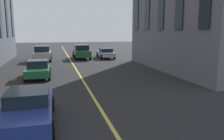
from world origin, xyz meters
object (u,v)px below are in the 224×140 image
Objects in this scene: car_blue_far at (28,107)px; car_silver_parked_a at (42,53)px; car_green_mid at (81,52)px; car_green_trailing at (38,69)px; car_silver_parked_b at (106,53)px.

car_blue_far is 20.12m from car_silver_parked_a.
car_blue_far is at bearing 167.51° from car_green_mid.
car_green_mid is at bearing -22.66° from car_green_trailing.
car_green_trailing reaches higher than car_silver_parked_b.
car_silver_parked_b is 22.42m from car_blue_far.
car_silver_parked_a is at bearing 95.71° from car_silver_parked_b.
car_blue_far is 0.94× the size of car_silver_parked_a.
car_silver_parked_a is at bearing 0.92° from car_blue_far.
car_green_trailing is at bearing 1.27° from car_blue_far.
car_green_trailing is at bearing 144.60° from car_silver_parked_b.
car_silver_parked_a reaches higher than car_silver_parked_b.
car_green_trailing reaches higher than car_blue_far.
car_blue_far is at bearing -178.73° from car_green_trailing.
car_green_mid reaches higher than car_silver_parked_b.
car_green_mid is 1.21× the size of car_green_trailing.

